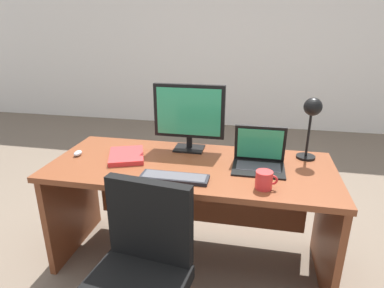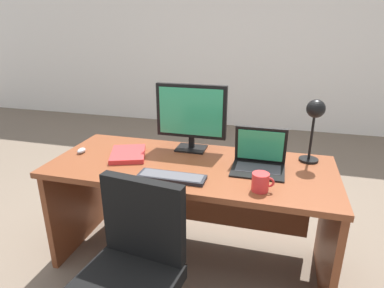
{
  "view_description": "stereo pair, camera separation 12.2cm",
  "coord_description": "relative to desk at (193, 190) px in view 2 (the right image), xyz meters",
  "views": [
    {
      "loc": [
        0.38,
        -1.82,
        1.54
      ],
      "look_at": [
        0.0,
        0.04,
        0.84
      ],
      "focal_mm": 30.62,
      "sensor_mm": 36.0,
      "label": 1
    },
    {
      "loc": [
        0.49,
        -1.79,
        1.54
      ],
      "look_at": [
        0.0,
        0.04,
        0.84
      ],
      "focal_mm": 30.62,
      "sensor_mm": 36.0,
      "label": 2
    }
  ],
  "objects": [
    {
      "name": "office_chair",
      "position": [
        -0.12,
        -0.72,
        -0.18
      ],
      "size": [
        0.56,
        0.56,
        0.85
      ],
      "color": "black",
      "rests_on": "ground"
    },
    {
      "name": "keyboard",
      "position": [
        -0.05,
        -0.27,
        0.22
      ],
      "size": [
        0.38,
        0.12,
        0.02
      ],
      "color": "black",
      "rests_on": "desk"
    },
    {
      "name": "mouse",
      "position": [
        -0.76,
        -0.06,
        0.22
      ],
      "size": [
        0.04,
        0.08,
        0.03
      ],
      "color": "#B7BABF",
      "rests_on": "desk"
    },
    {
      "name": "laptop",
      "position": [
        0.41,
        0.02,
        0.28
      ],
      "size": [
        0.31,
        0.25,
        0.24
      ],
      "color": "black",
      "rests_on": "desk"
    },
    {
      "name": "monitor",
      "position": [
        -0.06,
        0.2,
        0.46
      ],
      "size": [
        0.48,
        0.16,
        0.45
      ],
      "color": "black",
      "rests_on": "desk"
    },
    {
      "name": "desk",
      "position": [
        0.0,
        0.0,
        0.0
      ],
      "size": [
        1.75,
        0.73,
        0.72
      ],
      "color": "brown",
      "rests_on": "ground"
    },
    {
      "name": "desk_lamp",
      "position": [
        0.71,
        0.17,
        0.5
      ],
      "size": [
        0.12,
        0.15,
        0.4
      ],
      "color": "black",
      "rests_on": "desk"
    },
    {
      "name": "back_wall",
      "position": [
        0.0,
        3.24,
        0.88
      ],
      "size": [
        10.0,
        0.1,
        2.8
      ],
      "primitive_type": "cube",
      "color": "silver",
      "rests_on": "ground"
    },
    {
      "name": "coffee_mug",
      "position": [
        0.44,
        -0.28,
        0.26
      ],
      "size": [
        0.12,
        0.09,
        0.1
      ],
      "color": "red",
      "rests_on": "desk"
    },
    {
      "name": "book",
      "position": [
        -0.43,
        -0.03,
        0.22
      ],
      "size": [
        0.3,
        0.34,
        0.03
      ],
      "color": "red",
      "rests_on": "desk"
    },
    {
      "name": "ground",
      "position": [
        0.0,
        1.45,
        -0.52
      ],
      "size": [
        12.0,
        12.0,
        0.0
      ],
      "primitive_type": "plane",
      "color": "#6B5B4C"
    }
  ]
}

